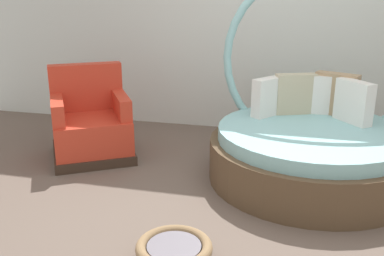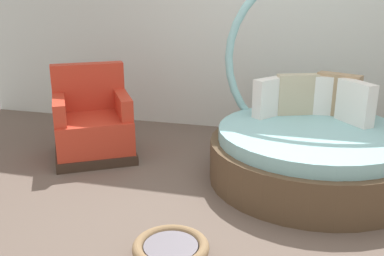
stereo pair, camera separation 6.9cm
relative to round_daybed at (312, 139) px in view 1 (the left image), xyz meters
name	(u,v)px [view 1 (the left image)]	position (x,y,z in m)	size (l,w,h in m)	color
ground_plane	(256,213)	(-0.41, -0.83, -0.38)	(8.00, 8.00, 0.02)	#66564C
back_wall	(282,6)	(-0.41, 1.35, 1.14)	(8.00, 0.12, 3.01)	silver
round_daybed	(312,139)	(0.00, 0.00, 0.00)	(1.86, 1.86, 1.96)	brown
red_armchair	(91,125)	(-2.25, 0.00, -0.04)	(1.10, 1.10, 0.94)	#38281E
pet_basket	(174,250)	(-0.87, -1.62, -0.30)	(0.51, 0.51, 0.13)	#8E704C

